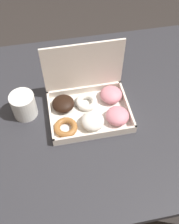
% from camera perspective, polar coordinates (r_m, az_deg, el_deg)
% --- Properties ---
extents(ground_plane, '(8.00, 8.00, 0.00)m').
position_cam_1_polar(ground_plane, '(1.71, 1.10, -14.59)').
color(ground_plane, '#2D2826').
extents(dining_table, '(1.07, 0.91, 0.75)m').
position_cam_1_polar(dining_table, '(1.14, 1.61, -2.12)').
color(dining_table, '#2D2D33').
rests_on(dining_table, ground_plane).
extents(donut_box, '(0.31, 0.24, 0.25)m').
position_cam_1_polar(donut_box, '(1.01, 0.23, 1.91)').
color(donut_box, silver).
rests_on(donut_box, dining_table).
extents(coffee_mug, '(0.09, 0.09, 0.10)m').
position_cam_1_polar(coffee_mug, '(1.02, -14.15, 1.51)').
color(coffee_mug, white).
rests_on(coffee_mug, dining_table).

